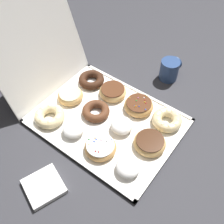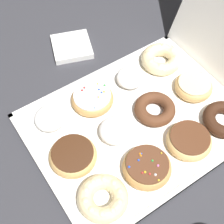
{
  "view_description": "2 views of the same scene",
  "coord_description": "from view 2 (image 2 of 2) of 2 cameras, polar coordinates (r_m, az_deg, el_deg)",
  "views": [
    {
      "loc": [
        -0.51,
        -0.41,
        0.85
      ],
      "look_at": [
        0.01,
        -0.01,
        0.06
      ],
      "focal_mm": 43.09,
      "sensor_mm": 36.0,
      "label": 1
    },
    {
      "loc": [
        0.36,
        -0.32,
        0.75
      ],
      "look_at": [
        -0.04,
        -0.05,
        0.05
      ],
      "focal_mm": 53.14,
      "sensor_mm": 36.0,
      "label": 2
    }
  ],
  "objects": [
    {
      "name": "glazed_ring_donut_10",
      "position": [
        0.96,
        14.0,
        4.2
      ],
      "size": [
        0.11,
        0.11,
        0.03
      ],
      "color": "tan",
      "rests_on": "donut_box"
    },
    {
      "name": "chocolate_cake_ring_donut_11",
      "position": [
        0.91,
        18.75,
        -1.21
      ],
      "size": [
        0.11,
        0.11,
        0.03
      ],
      "color": "#381E11",
      "rests_on": "donut_box"
    },
    {
      "name": "powdered_filled_donut_4",
      "position": [
        0.84,
        0.63,
        -3.19
      ],
      "size": [
        0.09,
        0.09,
        0.04
      ],
      "color": "white",
      "rests_on": "donut_box"
    },
    {
      "name": "chocolate_cake_ring_donut_7",
      "position": [
        0.89,
        7.39,
        0.49
      ],
      "size": [
        0.11,
        0.11,
        0.03
      ],
      "color": "#59331E",
      "rests_on": "donut_box"
    },
    {
      "name": "powdered_filled_donut_6",
      "position": [
        0.95,
        3.23,
        5.97
      ],
      "size": [
        0.08,
        0.08,
        0.04
      ],
      "color": "white",
      "rests_on": "donut_box"
    },
    {
      "name": "cruller_donut_2",
      "position": [
        0.77,
        -1.59,
        -14.56
      ],
      "size": [
        0.12,
        0.12,
        0.04
      ],
      "color": "beige",
      "rests_on": "donut_box"
    },
    {
      "name": "chocolate_frosted_donut_1",
      "position": [
        0.81,
        -6.7,
        -7.51
      ],
      "size": [
        0.12,
        0.12,
        0.04
      ],
      "color": "tan",
      "rests_on": "donut_box"
    },
    {
      "name": "cruller_donut_9",
      "position": [
        1.01,
        8.47,
        9.02
      ],
      "size": [
        0.12,
        0.12,
        0.04
      ],
      "color": "beige",
      "rests_on": "donut_box"
    },
    {
      "name": "sprinkle_donut_5",
      "position": [
        0.8,
        6.02,
        -9.39
      ],
      "size": [
        0.12,
        0.12,
        0.04
      ],
      "color": "tan",
      "rests_on": "donut_box"
    },
    {
      "name": "donut_box",
      "position": [
        0.89,
        4.25,
        -2.0
      ],
      "size": [
        0.42,
        0.55,
        0.01
      ],
      "color": "white",
      "rests_on": "ground"
    },
    {
      "name": "sprinkle_donut_3",
      "position": [
        0.9,
        -3.4,
        2.34
      ],
      "size": [
        0.12,
        0.12,
        0.04
      ],
      "color": "tan",
      "rests_on": "donut_box"
    },
    {
      "name": "powdered_filled_donut_0",
      "position": [
        0.88,
        -10.57,
        -1.0
      ],
      "size": [
        0.08,
        0.08,
        0.04
      ],
      "color": "white",
      "rests_on": "donut_box"
    },
    {
      "name": "ground_plane",
      "position": [
        0.89,
        4.23,
        -2.18
      ],
      "size": [
        3.0,
        3.0,
        0.0
      ],
      "primitive_type": "plane",
      "color": "#333338"
    },
    {
      "name": "napkin_stack",
      "position": [
        1.07,
        -6.91,
        11.12
      ],
      "size": [
        0.15,
        0.15,
        0.02
      ],
      "primitive_type": "cube",
      "rotation": [
        0.0,
        0.0,
        -0.35
      ],
      "color": "white",
      "rests_on": "ground"
    },
    {
      "name": "chocolate_frosted_donut_8",
      "position": [
        0.85,
        13.12,
        -4.78
      ],
      "size": [
        0.12,
        0.12,
        0.04
      ],
      "color": "#E5B770",
      "rests_on": "donut_box"
    }
  ]
}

